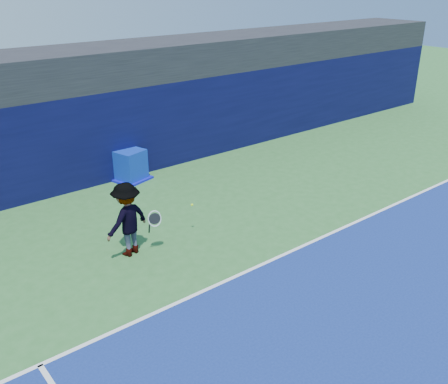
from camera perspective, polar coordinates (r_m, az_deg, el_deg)
The scene contains 7 objects.
ground at distance 10.32m, azimuth 14.46°, elevation -15.69°, with size 80.00×80.00×0.00m, color #316C30.
baseline at distance 11.93m, azimuth 2.97°, elevation -8.89°, with size 24.00×0.10×0.01m, color white.
stadium_band at distance 17.55m, azimuth -15.97°, elevation 13.55°, with size 36.00×3.00×1.20m, color black.
back_wall_assembly at distance 17.13m, azimuth -13.84°, elevation 6.28°, with size 36.00×1.03×3.00m.
equipment_cart at distance 17.10m, azimuth -10.70°, elevation 2.91°, with size 1.34×1.34×1.05m.
tennis_player at distance 12.36m, azimuth -11.00°, elevation -3.09°, with size 1.45×0.99×1.90m.
tennis_ball at distance 13.24m, azimuth -3.67°, elevation -1.47°, with size 0.07×0.07×0.07m.
Camera 1 is at (-6.74, -4.46, 6.42)m, focal length 40.00 mm.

